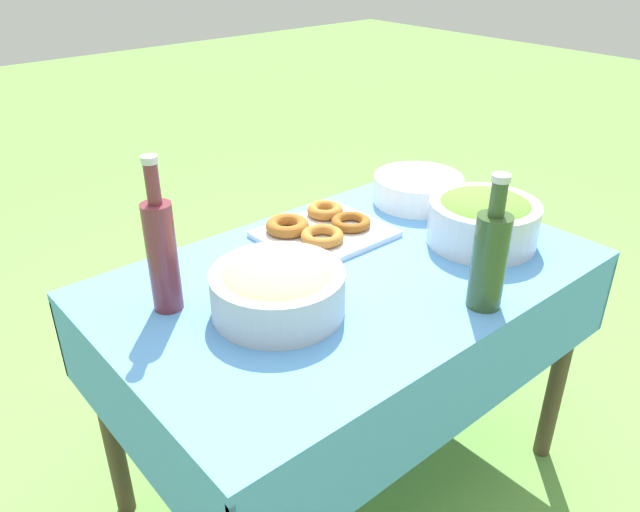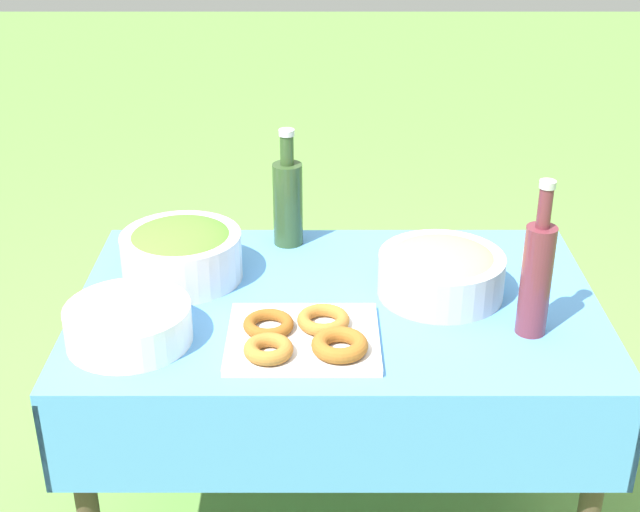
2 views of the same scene
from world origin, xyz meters
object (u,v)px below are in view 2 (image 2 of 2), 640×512
Objects in this scene: olive_oil_bottle at (285,200)px; pasta_bowl at (439,270)px; salad_bowl at (179,251)px; plate_stack at (126,324)px; wine_bottle at (534,275)px; donut_platter at (302,337)px.

pasta_bowl is at bearing -37.18° from olive_oil_bottle.
plate_stack is at bearing -104.16° from salad_bowl.
salad_bowl is 0.93× the size of olive_oil_bottle.
olive_oil_bottle reaches higher than plate_stack.
wine_bottle is (0.18, -0.17, 0.08)m from pasta_bowl.
salad_bowl is at bearing 162.16° from wine_bottle.
pasta_bowl is 1.09× the size of plate_stack.
salad_bowl is 0.62m from pasta_bowl.
pasta_bowl is 0.26m from wine_bottle.
pasta_bowl is at bearing 35.39° from donut_platter.
plate_stack is at bearing -123.67° from olive_oil_bottle.
olive_oil_bottle is 0.71m from wine_bottle.
donut_platter is (-0.32, -0.23, -0.04)m from pasta_bowl.
olive_oil_bottle is at bearing 142.82° from pasta_bowl.
pasta_bowl is 0.90× the size of donut_platter.
plate_stack is 0.86× the size of olive_oil_bottle.
donut_platter is 0.38m from plate_stack.
olive_oil_bottle is (-0.05, 0.50, 0.10)m from donut_platter.
pasta_bowl reaches higher than plate_stack.
wine_bottle reaches higher than salad_bowl.
wine_bottle is at bearing 2.49° from plate_stack.
wine_bottle is (0.54, -0.45, 0.02)m from olive_oil_bottle.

